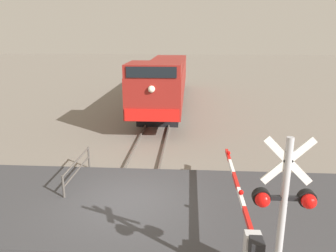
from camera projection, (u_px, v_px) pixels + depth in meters
The scene contains 8 objects.
ground_plane at pixel (129, 205), 10.85m from camera, with size 160.00×160.00×0.00m, color slate.
rail_track_left at pixel (108, 203), 10.88m from camera, with size 0.08×80.00×0.15m, color #59544C.
rail_track_right at pixel (151, 204), 10.78m from camera, with size 0.08×80.00×0.15m, color #59544C.
road_surface at pixel (129, 203), 10.83m from camera, with size 36.00×5.40×0.16m, color #38383A.
locomotive at pixel (165, 79), 25.52m from camera, with size 2.99×19.10×3.95m.
crossing_signal at pixel (283, 209), 6.20m from camera, with size 1.18×0.33×3.72m.
crossing_gate at pixel (246, 228), 8.14m from camera, with size 0.36×6.19×1.31m.
guard_railing at pixel (77, 168), 12.29m from camera, with size 0.08×2.93×0.95m.
Camera 1 is at (1.91, -9.62, 5.48)m, focal length 35.18 mm.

